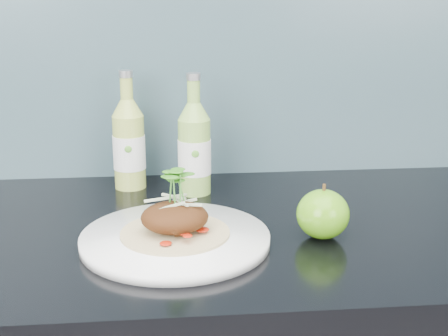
{
  "coord_description": "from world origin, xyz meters",
  "views": [
    {
      "loc": [
        -0.06,
        0.74,
        1.28
      ],
      "look_at": [
        0.03,
        1.68,
        1.0
      ],
      "focal_mm": 50.0,
      "sensor_mm": 36.0,
      "label": 1
    }
  ],
  "objects_px": {
    "cider_bottle_right": "(194,149)",
    "dinner_plate": "(175,239)",
    "cider_bottle_left": "(129,144)",
    "green_apple": "(323,214)"
  },
  "relations": [
    {
      "from": "cider_bottle_right",
      "to": "dinner_plate",
      "type": "bearing_deg",
      "value": -85.28
    },
    {
      "from": "dinner_plate",
      "to": "cider_bottle_left",
      "type": "xyz_separation_m",
      "value": [
        -0.08,
        0.29,
        0.08
      ]
    },
    {
      "from": "green_apple",
      "to": "cider_bottle_left",
      "type": "height_order",
      "value": "cider_bottle_left"
    },
    {
      "from": "dinner_plate",
      "to": "cider_bottle_left",
      "type": "distance_m",
      "value": 0.31
    },
    {
      "from": "cider_bottle_left",
      "to": "cider_bottle_right",
      "type": "height_order",
      "value": "same"
    },
    {
      "from": "cider_bottle_left",
      "to": "green_apple",
      "type": "bearing_deg",
      "value": -31.47
    },
    {
      "from": "dinner_plate",
      "to": "cider_bottle_right",
      "type": "bearing_deg",
      "value": 79.95
    },
    {
      "from": "dinner_plate",
      "to": "cider_bottle_right",
      "type": "distance_m",
      "value": 0.26
    },
    {
      "from": "green_apple",
      "to": "cider_bottle_left",
      "type": "distance_m",
      "value": 0.42
    },
    {
      "from": "green_apple",
      "to": "cider_bottle_right",
      "type": "height_order",
      "value": "cider_bottle_right"
    }
  ]
}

